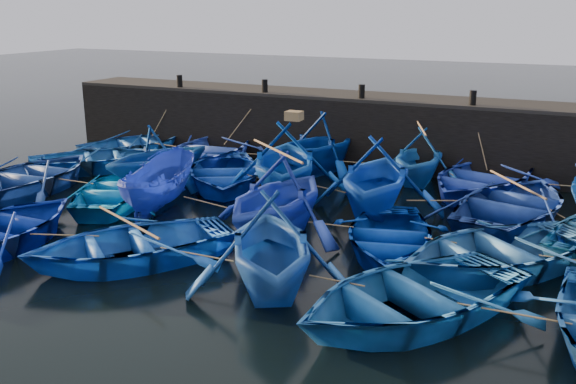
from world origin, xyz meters
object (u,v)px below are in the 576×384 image
at_px(boat_13, 33,175).
at_px(wooden_crate, 294,116).
at_px(boat_0, 135,143).
at_px(boat_8, 224,173).

height_order(boat_13, wooden_crate, wooden_crate).
relative_size(boat_0, boat_8, 0.88).
bearing_deg(wooden_crate, boat_13, -161.30).
bearing_deg(boat_0, boat_8, -179.16).
distance_m(boat_8, boat_13, 6.26).
height_order(boat_8, boat_13, boat_13).
distance_m(boat_8, wooden_crate, 3.45).
bearing_deg(wooden_crate, boat_8, 174.95).
distance_m(boat_0, wooden_crate, 9.41).
bearing_deg(boat_0, wooden_crate, -173.18).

